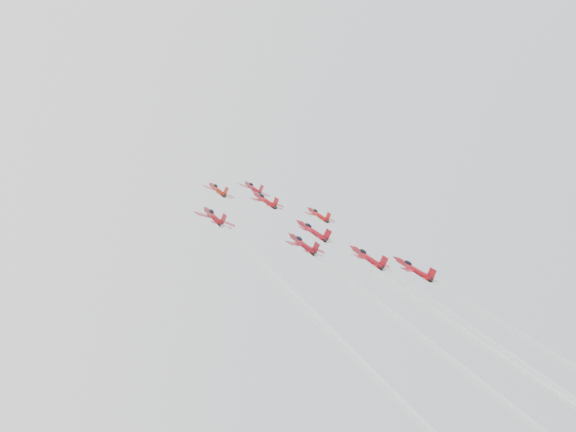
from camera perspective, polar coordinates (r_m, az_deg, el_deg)
jet_lead at (r=171.30m, az=-3.16°, el=2.52°), size 9.82×11.78×9.81m
jet_row2_left at (r=148.36m, az=-6.30°, el=2.36°), size 8.54×10.25×8.53m
jet_row2_center at (r=159.47m, az=-2.07°, el=1.44°), size 9.75×11.70×9.73m
jet_row2_right at (r=170.24m, az=2.68°, el=0.13°), size 9.43×11.31×9.41m
jet_center at (r=107.92m, az=14.63°, el=-10.20°), size 9.98×84.37×70.93m
jet_rear_farleft at (r=84.54m, az=3.03°, el=-9.22°), size 8.50×71.86×60.41m
jet_rear_left at (r=93.28m, az=14.09°, el=-12.25°), size 9.04×76.39×64.22m
jet_rear_right at (r=106.58m, az=22.33°, el=-13.78°), size 10.39×87.79×73.81m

